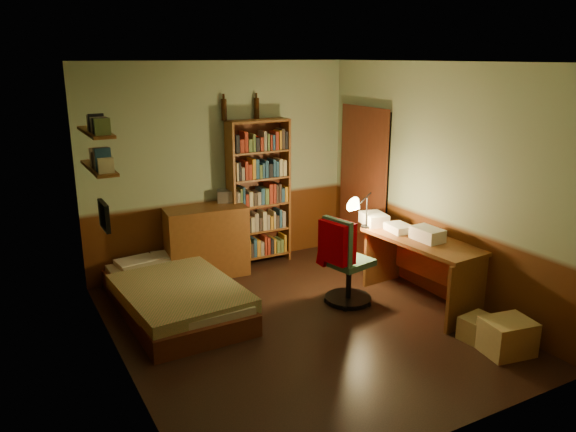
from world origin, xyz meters
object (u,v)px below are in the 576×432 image
bed (174,284)px  office_chair (349,261)px  bookshelf (259,193)px  desk (421,271)px  dresser (206,241)px  cardboard_box_a (507,337)px  mini_stereo (228,196)px  cardboard_box_b (478,328)px  desk_lamp (367,203)px

bed → office_chair: 1.92m
bookshelf → desk: bearing=-64.6°
bed → dresser: bearing=48.3°
dresser → cardboard_box_a: (1.73, -3.16, -0.27)m
bookshelf → dresser: bearing=-174.7°
bed → desk: size_ratio=1.43×
cardboard_box_a → mini_stereo: bearing=112.6°
office_chair → cardboard_box_b: office_chair is taller
desk → cardboard_box_a: desk is taller
bed → desk_lamp: bearing=-13.9°
dresser → desk: bearing=-42.0°
cardboard_box_a → cardboard_box_b: cardboard_box_a is taller
mini_stereo → office_chair: 1.86m
bed → desk: 2.69m
mini_stereo → cardboard_box_a: size_ratio=0.62×
cardboard_box_b → office_chair: bearing=114.5°
desk → office_chair: bearing=144.6°
dresser → desk: 2.61m
bed → cardboard_box_b: bearing=-42.2°
bookshelf → cardboard_box_b: bookshelf is taller
desk → desk_lamp: 0.97m
bed → office_chair: bearing=-23.7°
mini_stereo → cardboard_box_a: bearing=-46.7°
office_chair → desk_lamp: bearing=20.0°
cardboard_box_a → cardboard_box_b: 0.32m
cardboard_box_b → desk: bearing=85.6°
dresser → bookshelf: bearing=11.7°
desk → cardboard_box_b: 0.97m
desk_lamp → office_chair: desk_lamp is taller
bed → bookshelf: 1.82m
bed → cardboard_box_a: size_ratio=4.55×
bookshelf → cardboard_box_a: bearing=-74.5°
desk_lamp → cardboard_box_b: size_ratio=1.79×
mini_stereo → bookshelf: (0.41, -0.04, -0.01)m
dresser → bookshelf: bookshelf is taller
bed → bookshelf: size_ratio=1.05×
dresser → desk_lamp: (1.49, -1.28, 0.60)m
dresser → office_chair: size_ratio=1.02×
bookshelf → desk: (0.99, -2.01, -0.57)m
mini_stereo → cardboard_box_b: size_ratio=0.83×
desk → desk_lamp: size_ratio=2.38×
bookshelf → desk_lamp: bookshelf is taller
desk → cardboard_box_a: 1.26m
desk → cardboard_box_b: (-0.07, -0.93, -0.26)m
dresser → cardboard_box_b: dresser is taller
desk → office_chair: size_ratio=1.44×
bed → cardboard_box_a: bed is taller
dresser → mini_stereo: 0.64m
bookshelf → cardboard_box_b: (0.92, -2.94, -0.83)m
desk → office_chair: (-0.68, 0.40, 0.11)m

